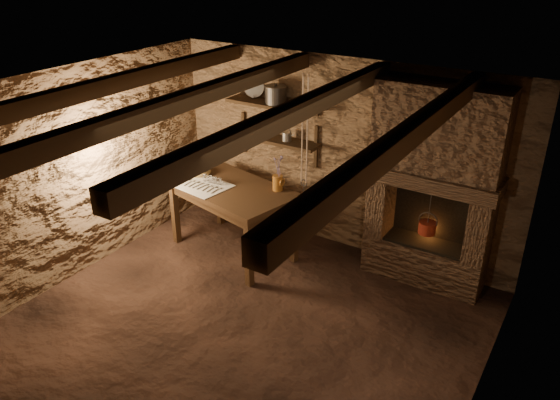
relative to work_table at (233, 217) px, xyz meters
The scene contains 25 objects.
floor 1.54m from the work_table, 48.35° to the right, with size 4.50×4.50×0.00m, color black.
back_wall 1.51m from the work_table, 42.81° to the left, with size 4.50×0.04×2.40m, color brown.
front_wall 3.33m from the work_table, 72.52° to the right, with size 4.50×0.04×2.40m, color brown.
left_wall 1.83m from the work_table, 139.30° to the right, with size 0.04×4.00×2.40m, color brown.
right_wall 3.48m from the work_table, 18.78° to the right, with size 0.04×4.00×2.40m, color brown.
ceiling 2.42m from the work_table, 48.35° to the right, with size 4.50×4.00×0.04m, color black.
beam_far_left 2.20m from the work_table, 115.57° to the right, with size 0.14×3.95×0.16m, color black.
beam_mid_left 2.18m from the work_table, 66.56° to the right, with size 0.14×3.95×0.16m, color black.
beam_mid_right 2.59m from the work_table, 36.62° to the right, with size 0.14×3.95×0.16m, color black.
beam_far_right 3.27m from the work_table, 23.89° to the right, with size 0.14×3.95×0.16m, color black.
shelf_lower 1.11m from the work_table, 80.43° to the left, with size 1.25×0.30×0.04m, color black.
shelf_upper 1.48m from the work_table, 80.43° to the left, with size 1.25×0.30×0.04m, color black.
hearth 2.44m from the work_table, 16.81° to the left, with size 1.43×0.51×2.30m.
work_table is the anchor object (origin of this frame).
linen_cloth 0.55m from the work_table, 152.64° to the right, with size 0.63×0.51×0.01m, color silver.
pewter_cutlery_row 0.56m from the work_table, 149.79° to the right, with size 0.53×0.20×0.01m, color #9A998C, non-canonical shape.
drinking_glasses 0.55m from the work_table, behind, with size 0.20×0.06×0.08m, color white, non-canonical shape.
stoneware_jug 0.83m from the work_table, 22.02° to the left, with size 0.15×0.15×0.43m.
wooden_bowl 0.74m from the work_table, behind, with size 0.30×0.30×0.11m, color #9D7F44.
iron_stockpot 1.58m from the work_table, 77.32° to the left, with size 0.27×0.27×0.20m, color #322F2D.
tin_pan 1.66m from the work_table, 104.61° to the left, with size 0.25×0.25×0.03m, color #A9A9A4.
small_kettle 1.21m from the work_table, 66.29° to the left, with size 0.16×0.12×0.17m, color #A9A9A4, non-canonical shape.
rusty_tin 1.17m from the work_table, 100.84° to the left, with size 0.10×0.10×0.10m, color #532410.
red_pot 2.33m from the work_table, 15.58° to the left, with size 0.24×0.24×0.54m.
hanging_ropes 1.67m from the work_table, ahead, with size 0.08×0.08×1.20m, color beige, non-canonical shape.
Camera 1 is at (2.70, -3.68, 3.58)m, focal length 35.00 mm.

